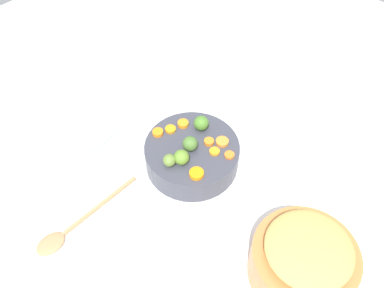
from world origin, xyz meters
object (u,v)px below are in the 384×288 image
at_px(metal_pot, 302,263).
at_px(casserole_dish, 280,92).
at_px(serving_bowl_carrots, 192,155).
at_px(wooden_spoon, 66,232).

relative_size(metal_pot, casserole_dish, 1.19).
height_order(serving_bowl_carrots, metal_pot, metal_pot).
xyz_separation_m(serving_bowl_carrots, casserole_dish, (-0.03, -0.37, 0.01)).
bearing_deg(wooden_spoon, metal_pot, -145.86).
bearing_deg(wooden_spoon, serving_bowl_carrots, -100.72).
height_order(metal_pot, casserole_dish, same).
bearing_deg(serving_bowl_carrots, metal_pot, 171.91).
bearing_deg(serving_bowl_carrots, wooden_spoon, 79.28).
relative_size(metal_pot, wooden_spoon, 0.76).
bearing_deg(metal_pot, serving_bowl_carrots, -8.09).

